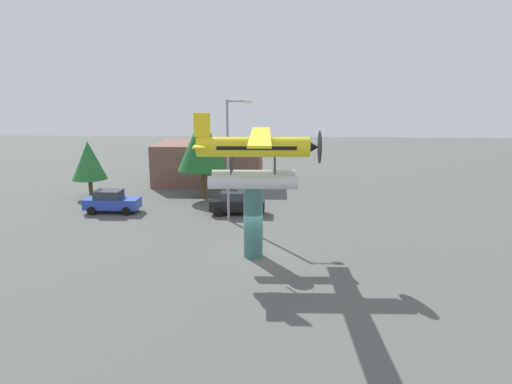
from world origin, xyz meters
name	(u,v)px	position (x,y,z in m)	size (l,w,h in m)	color
ground_plane	(253,256)	(0.00, 0.00, 0.00)	(140.00, 140.00, 0.00)	#515651
display_pedestal	(253,221)	(0.00, 0.00, 2.09)	(1.10, 1.10, 4.18)	#386B66
floatplane_monument	(255,156)	(0.13, 0.00, 5.85)	(6.95, 10.43, 4.00)	silver
car_near_blue	(111,201)	(-11.65, 9.27, 0.88)	(4.20, 2.02, 1.76)	#2847B7
car_mid_black	(237,203)	(-1.83, 9.31, 0.88)	(4.20, 2.02, 1.76)	black
streetlight_primary	(230,153)	(-2.07, 7.40, 5.01)	(1.84, 0.28, 8.72)	gray
storefront_building	(210,162)	(-5.79, 22.00, 2.04)	(10.58, 7.73, 4.09)	brown
tree_west	(89,160)	(-15.38, 14.38, 3.30)	(3.04, 3.04, 5.01)	brown
tree_east	(202,142)	(-5.25, 14.43, 4.96)	(4.37, 4.37, 7.40)	brown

